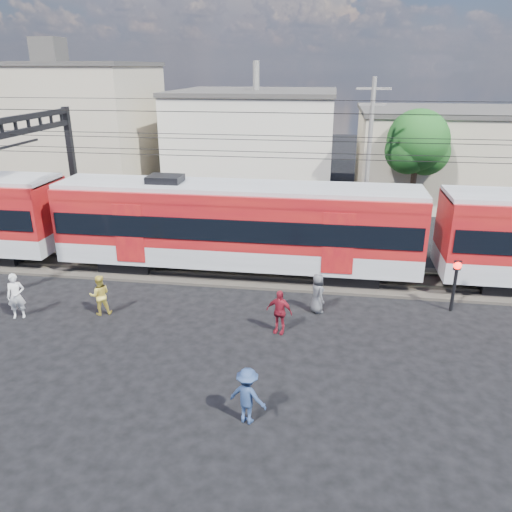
% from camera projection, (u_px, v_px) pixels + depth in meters
% --- Properties ---
extents(ground, '(120.00, 120.00, 0.00)m').
position_uv_depth(ground, '(192.00, 370.00, 15.72)').
color(ground, black).
rests_on(ground, ground).
extents(track_bed, '(70.00, 3.40, 0.12)m').
position_uv_depth(track_bed, '(238.00, 272.00, 23.09)').
color(track_bed, '#2D2823').
rests_on(track_bed, ground).
extents(rail_near, '(70.00, 0.12, 0.12)m').
position_uv_depth(rail_near, '(235.00, 276.00, 22.35)').
color(rail_near, '#59544C').
rests_on(rail_near, track_bed).
extents(rail_far, '(70.00, 0.12, 0.12)m').
position_uv_depth(rail_far, '(241.00, 264.00, 23.74)').
color(rail_far, '#59544C').
rests_on(rail_far, track_bed).
extents(commuter_train, '(50.30, 3.08, 4.17)m').
position_uv_depth(commuter_train, '(242.00, 224.00, 22.23)').
color(commuter_train, black).
rests_on(commuter_train, ground).
extents(catenary, '(70.00, 9.30, 7.52)m').
position_uv_depth(catenary, '(48.00, 157.00, 22.48)').
color(catenary, black).
rests_on(catenary, ground).
extents(building_west, '(14.28, 10.20, 9.30)m').
position_uv_depth(building_west, '(59.00, 126.00, 38.60)').
color(building_west, tan).
rests_on(building_west, ground).
extents(building_midwest, '(12.24, 12.24, 7.30)m').
position_uv_depth(building_midwest, '(256.00, 138.00, 39.65)').
color(building_midwest, beige).
rests_on(building_midwest, ground).
extents(building_mideast, '(16.32, 10.20, 6.30)m').
position_uv_depth(building_mideast, '(476.00, 155.00, 34.84)').
color(building_mideast, tan).
rests_on(building_mideast, ground).
extents(utility_pole_mid, '(1.80, 0.24, 8.50)m').
position_uv_depth(utility_pole_mid, '(369.00, 154.00, 27.14)').
color(utility_pole_mid, slate).
rests_on(utility_pole_mid, ground).
extents(tree_near, '(3.82, 3.64, 6.72)m').
position_uv_depth(tree_near, '(421.00, 144.00, 29.51)').
color(tree_near, '#382619').
rests_on(tree_near, ground).
extents(pedestrian_a, '(0.76, 0.64, 1.77)m').
position_uv_depth(pedestrian_a, '(16.00, 296.00, 18.76)').
color(pedestrian_a, silver).
rests_on(pedestrian_a, ground).
extents(pedestrian_b, '(0.96, 0.87, 1.60)m').
position_uv_depth(pedestrian_b, '(100.00, 295.00, 19.05)').
color(pedestrian_b, gold).
rests_on(pedestrian_b, ground).
extents(pedestrian_c, '(1.18, 0.89, 1.62)m').
position_uv_depth(pedestrian_c, '(247.00, 396.00, 13.19)').
color(pedestrian_c, navy).
rests_on(pedestrian_c, ground).
extents(pedestrian_d, '(1.04, 0.64, 1.65)m').
position_uv_depth(pedestrian_d, '(279.00, 312.00, 17.69)').
color(pedestrian_d, maroon).
rests_on(pedestrian_d, ground).
extents(pedestrian_e, '(0.81, 0.92, 1.58)m').
position_uv_depth(pedestrian_e, '(317.00, 293.00, 19.21)').
color(pedestrian_e, '#434447').
rests_on(pedestrian_e, ground).
extents(crossing_signal, '(0.31, 0.31, 2.11)m').
position_uv_depth(crossing_signal, '(456.00, 276.00, 19.06)').
color(crossing_signal, black).
rests_on(crossing_signal, ground).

